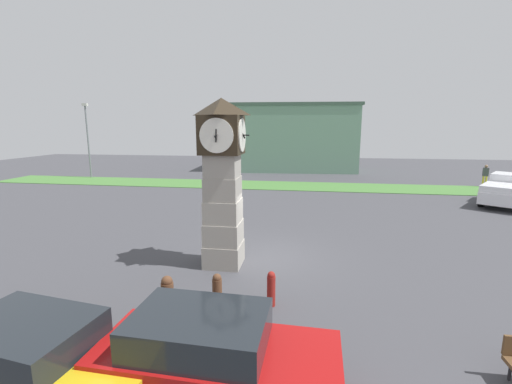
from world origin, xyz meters
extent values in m
plane|color=#424247|center=(0.00, 0.00, 0.00)|extent=(84.80, 84.80, 0.00)
cube|color=#A09B91|center=(-1.24, -0.96, 0.39)|extent=(1.25, 1.25, 0.78)
cube|color=#9F9A8F|center=(-1.24, -0.96, 1.16)|extent=(1.20, 1.20, 0.78)
cube|color=#9F9A90|center=(-1.24, -0.96, 1.94)|extent=(1.16, 1.16, 0.78)
cube|color=#9C978D|center=(-1.24, -0.96, 2.71)|extent=(1.11, 1.11, 0.78)
cube|color=#9D988D|center=(-1.24, -0.96, 3.49)|extent=(1.06, 1.06, 0.78)
cube|color=#2D2316|center=(-1.24, -0.96, 4.51)|extent=(1.32, 1.32, 1.26)
cylinder|color=white|center=(-1.24, -0.28, 4.51)|extent=(1.08, 0.04, 1.08)
cube|color=black|center=(-1.24, -0.25, 4.51)|extent=(0.06, 0.24, 0.15)
cube|color=black|center=(-1.24, -0.25, 4.51)|extent=(0.04, 0.18, 0.39)
cylinder|color=white|center=(-1.24, -1.64, 4.51)|extent=(1.08, 0.04, 1.08)
cube|color=black|center=(-1.24, -1.68, 4.51)|extent=(0.06, 0.24, 0.11)
cube|color=black|center=(-1.24, -1.68, 4.51)|extent=(0.04, 0.10, 0.41)
cylinder|color=white|center=(-0.56, -0.96, 4.51)|extent=(0.04, 1.08, 1.08)
cube|color=black|center=(-0.52, -0.96, 4.51)|extent=(0.15, 0.06, 0.23)
cube|color=black|center=(-0.52, -0.96, 4.51)|extent=(0.41, 0.04, 0.05)
cylinder|color=white|center=(-1.92, -0.96, 4.51)|extent=(0.04, 1.08, 1.08)
cube|color=black|center=(-1.95, -0.96, 4.51)|extent=(0.25, 0.06, 0.06)
cube|color=black|center=(-1.95, -0.96, 4.51)|extent=(0.07, 0.04, 0.41)
pyramid|color=#2D2316|center=(-1.24, -0.96, 5.42)|extent=(1.39, 1.39, 0.56)
cylinder|color=maroon|center=(0.71, -3.53, 0.42)|extent=(0.23, 0.23, 0.84)
sphere|color=maroon|center=(0.71, -3.53, 0.88)|extent=(0.21, 0.21, 0.21)
cylinder|color=brown|center=(-0.64, -4.08, 0.46)|extent=(0.25, 0.25, 0.92)
sphere|color=brown|center=(-0.64, -4.08, 0.96)|extent=(0.23, 0.23, 0.23)
cylinder|color=brown|center=(-1.84, -4.45, 0.45)|extent=(0.32, 0.32, 0.90)
sphere|color=brown|center=(-1.84, -4.45, 0.95)|extent=(0.28, 0.28, 0.28)
cylinder|color=black|center=(-4.69, -6.02, 0.32)|extent=(0.66, 0.29, 0.64)
cube|color=gold|center=(-2.93, -7.34, 0.59)|extent=(4.40, 2.37, 0.64)
cube|color=#1E2328|center=(-3.24, -7.30, 1.18)|extent=(2.51, 1.96, 0.54)
cylinder|color=black|center=(-1.53, -6.67, 0.32)|extent=(0.66, 0.31, 0.64)
cylinder|color=black|center=(-4.10, -6.31, 0.32)|extent=(0.66, 0.31, 0.64)
cube|color=#A51111|center=(0.11, -6.83, 0.63)|extent=(4.34, 1.93, 0.72)
cube|color=#1E2328|center=(-0.21, -6.82, 1.28)|extent=(2.41, 1.72, 0.58)
cylinder|color=black|center=(1.47, -6.02, 0.32)|extent=(0.65, 0.24, 0.64)
cylinder|color=black|center=(-1.19, -5.93, 0.32)|extent=(0.65, 0.24, 0.64)
cube|color=silver|center=(13.82, 10.73, 0.70)|extent=(4.92, 5.72, 0.70)
cube|color=silver|center=(14.37, 11.51, 1.45)|extent=(2.80, 2.76, 0.80)
cube|color=silver|center=(13.20, 9.84, 1.23)|extent=(3.51, 3.71, 0.36)
cylinder|color=black|center=(13.91, 12.66, 0.40)|extent=(0.69, 0.82, 0.80)
cylinder|color=black|center=(12.03, 9.99, 0.40)|extent=(0.69, 0.82, 0.80)
cylinder|color=#262628|center=(5.53, -5.60, 0.23)|extent=(0.06, 0.06, 0.45)
cylinder|color=gold|center=(15.57, 17.61, 0.44)|extent=(0.14, 0.14, 0.88)
cylinder|color=gold|center=(15.76, 17.56, 0.44)|extent=(0.14, 0.14, 0.88)
cube|color=#3F3F47|center=(15.67, 17.58, 1.21)|extent=(0.45, 0.33, 0.66)
sphere|color=#8C664C|center=(15.67, 17.58, 1.66)|extent=(0.24, 0.24, 0.24)
cylinder|color=slate|center=(-18.71, 17.33, 3.31)|extent=(0.14, 0.14, 6.62)
cube|color=silver|center=(-18.71, 17.33, 6.74)|extent=(0.50, 0.24, 0.24)
cube|color=gray|center=(-0.01, 26.13, 3.43)|extent=(13.39, 6.86, 6.87)
cube|color=#405849|center=(-0.01, 26.13, 7.02)|extent=(13.80, 7.07, 0.30)
cube|color=#477A38|center=(-0.05, 15.55, 0.02)|extent=(50.88, 4.19, 0.04)
camera|label=1|loc=(1.60, -12.04, 4.78)|focal=24.00mm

